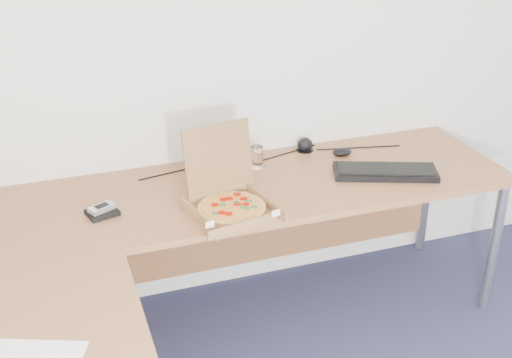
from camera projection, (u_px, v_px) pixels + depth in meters
name	position (u px, v px, depth m)	size (l,w,h in m)	color
desk	(188.00, 256.00, 2.49)	(2.50, 2.20, 0.73)	#996039
pizza_box	(230.00, 203.00, 2.72)	(0.31, 0.36, 0.32)	olive
drinking_glass	(257.00, 157.00, 3.10)	(0.06, 0.06, 0.11)	white
keyboard	(385.00, 172.00, 3.05)	(0.47, 0.17, 0.03)	black
mouse	(342.00, 152.00, 3.24)	(0.10, 0.06, 0.04)	black
wallet	(102.00, 213.00, 2.71)	(0.12, 0.10, 0.02)	black
phone	(102.00, 208.00, 2.71)	(0.10, 0.05, 0.02)	#B2B5BA
dome_speaker	(305.00, 144.00, 3.29)	(0.08, 0.08, 0.07)	black
cable_bundle	(268.00, 159.00, 3.21)	(0.63, 0.04, 0.01)	black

